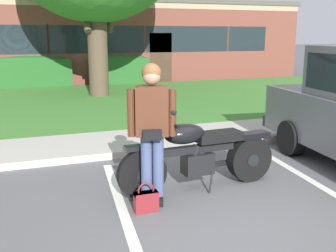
% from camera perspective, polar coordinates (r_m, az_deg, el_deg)
% --- Properties ---
extents(ground_plane, '(140.00, 140.00, 0.00)m').
position_cam_1_polar(ground_plane, '(4.78, 11.70, -12.47)').
color(ground_plane, '#565659').
extents(curb_strip, '(60.00, 0.20, 0.12)m').
position_cam_1_polar(curb_strip, '(7.08, -0.02, -3.25)').
color(curb_strip, '#ADA89E').
rests_on(curb_strip, ground).
extents(concrete_walk, '(60.00, 1.50, 0.08)m').
position_cam_1_polar(concrete_walk, '(7.86, -2.16, -1.78)').
color(concrete_walk, '#ADA89E').
rests_on(concrete_walk, ground).
extents(grass_lawn, '(60.00, 8.17, 0.06)m').
position_cam_1_polar(grass_lawn, '(12.45, -9.11, 3.47)').
color(grass_lawn, '#3D752D').
rests_on(grass_lawn, ground).
extents(stall_stripe_0, '(0.56, 4.39, 0.01)m').
position_cam_1_polar(stall_stripe_0, '(4.44, -5.61, -14.24)').
color(stall_stripe_0, silver).
rests_on(stall_stripe_0, ground).
extents(stall_stripe_1, '(0.56, 4.39, 0.01)m').
position_cam_1_polar(stall_stripe_1, '(5.70, 22.47, -8.89)').
color(stall_stripe_1, silver).
rests_on(stall_stripe_1, ground).
extents(motorcycle, '(2.24, 0.82, 1.18)m').
position_cam_1_polar(motorcycle, '(5.36, 5.26, -3.90)').
color(motorcycle, black).
rests_on(motorcycle, ground).
extents(rider_person, '(0.55, 0.36, 1.70)m').
position_cam_1_polar(rider_person, '(4.72, -2.30, 0.23)').
color(rider_person, black).
rests_on(rider_person, ground).
extents(handbag, '(0.28, 0.13, 0.36)m').
position_cam_1_polar(handbag, '(4.75, -3.12, -10.43)').
color(handbag, maroon).
rests_on(handbag, ground).
extents(hedge_center_left, '(3.00, 0.90, 1.24)m').
position_cam_1_polar(hedge_center_left, '(16.55, -18.83, 7.41)').
color(hedge_center_left, '#235623').
rests_on(hedge_center_left, ground).
extents(hedge_center_right, '(2.46, 0.90, 1.24)m').
position_cam_1_polar(hedge_center_right, '(16.99, -7.12, 8.11)').
color(hedge_center_right, '#235623').
rests_on(hedge_center_right, ground).
extents(brick_building, '(23.22, 10.19, 3.54)m').
position_cam_1_polar(brick_building, '(21.49, -17.59, 11.59)').
color(brick_building, brown).
rests_on(brick_building, ground).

